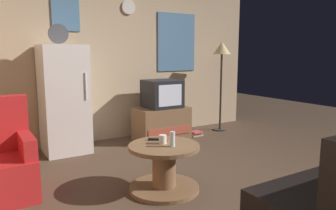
% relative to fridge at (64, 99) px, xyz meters
% --- Properties ---
extents(ground_plane, '(12.00, 12.00, 0.00)m').
position_rel_fridge_xyz_m(ground_plane, '(0.94, -2.07, -0.75)').
color(ground_plane, '#4C3828').
extents(wall_with_art, '(5.20, 0.12, 2.74)m').
position_rel_fridge_xyz_m(wall_with_art, '(0.95, 0.38, 0.62)').
color(wall_with_art, tan).
rests_on(wall_with_art, ground_plane).
extents(fridge, '(0.60, 0.62, 1.77)m').
position_rel_fridge_xyz_m(fridge, '(0.00, 0.00, 0.00)').
color(fridge, silver).
rests_on(fridge, ground_plane).
extents(tv_stand, '(0.84, 0.53, 0.53)m').
position_rel_fridge_xyz_m(tv_stand, '(1.49, -0.13, -0.49)').
color(tv_stand, brown).
rests_on(tv_stand, ground_plane).
extents(crt_tv, '(0.54, 0.51, 0.44)m').
position_rel_fridge_xyz_m(crt_tv, '(1.51, -0.13, -0.01)').
color(crt_tv, black).
rests_on(crt_tv, tv_stand).
extents(standing_lamp, '(0.32, 0.32, 1.59)m').
position_rel_fridge_xyz_m(standing_lamp, '(2.73, -0.13, 0.60)').
color(standing_lamp, '#332D28').
rests_on(standing_lamp, ground_plane).
extents(coffee_table, '(0.72, 0.72, 0.48)m').
position_rel_fridge_xyz_m(coffee_table, '(0.52, -1.85, -0.52)').
color(coffee_table, brown).
rests_on(coffee_table, ground_plane).
extents(wine_glass, '(0.05, 0.05, 0.15)m').
position_rel_fridge_xyz_m(wine_glass, '(0.56, -1.95, -0.20)').
color(wine_glass, silver).
rests_on(wine_glass, coffee_table).
extents(mug_ceramic_white, '(0.08, 0.08, 0.09)m').
position_rel_fridge_xyz_m(mug_ceramic_white, '(0.53, -1.81, -0.23)').
color(mug_ceramic_white, silver).
rests_on(mug_ceramic_white, coffee_table).
extents(remote_control, '(0.15, 0.12, 0.02)m').
position_rel_fridge_xyz_m(remote_control, '(0.53, -1.66, -0.27)').
color(remote_control, black).
rests_on(remote_control, coffee_table).
extents(book_stack, '(0.21, 0.17, 0.08)m').
position_rel_fridge_xyz_m(book_stack, '(2.10, -0.26, -0.71)').
color(book_stack, tan).
rests_on(book_stack, ground_plane).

